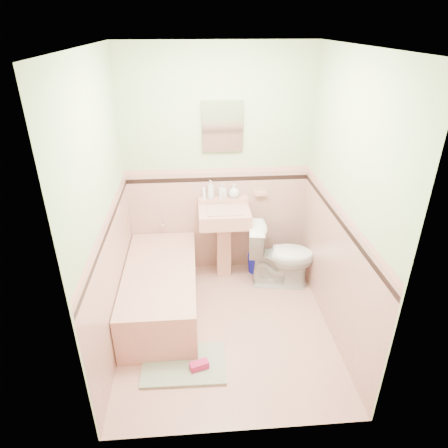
{
  "coord_description": "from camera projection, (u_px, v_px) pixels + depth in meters",
  "views": [
    {
      "loc": [
        -0.26,
        -2.95,
        2.66
      ],
      "look_at": [
        0.0,
        0.25,
        1.0
      ],
      "focal_mm": 31.74,
      "sensor_mm": 36.0,
      "label": 1
    }
  ],
  "objects": [
    {
      "name": "floor",
      "position": [
        226.0,
        327.0,
        3.85
      ],
      "size": [
        2.2,
        2.2,
        0.0
      ],
      "primitive_type": "plane",
      "color": "#D49A8B",
      "rests_on": "ground"
    },
    {
      "name": "ceiling",
      "position": [
        227.0,
        46.0,
        2.71
      ],
      "size": [
        2.2,
        2.2,
        0.0
      ],
      "primitive_type": "plane",
      "rotation": [
        3.14,
        0.0,
        0.0
      ],
      "color": "white",
      "rests_on": "ground"
    },
    {
      "name": "wall_back",
      "position": [
        218.0,
        167.0,
        4.26
      ],
      "size": [
        2.5,
        0.0,
        2.5
      ],
      "primitive_type": "plane",
      "rotation": [
        1.57,
        0.0,
        0.0
      ],
      "color": "#F5ECC8",
      "rests_on": "ground"
    },
    {
      "name": "wall_front",
      "position": [
        242.0,
        292.0,
        2.31
      ],
      "size": [
        2.5,
        0.0,
        2.5
      ],
      "primitive_type": "plane",
      "rotation": [
        -1.57,
        0.0,
        0.0
      ],
      "color": "#F5ECC8",
      "rests_on": "ground"
    },
    {
      "name": "wall_left",
      "position": [
        104.0,
        215.0,
        3.21
      ],
      "size": [
        0.0,
        2.5,
        2.5
      ],
      "primitive_type": "plane",
      "rotation": [
        1.57,
        0.0,
        1.57
      ],
      "color": "#F5ECC8",
      "rests_on": "ground"
    },
    {
      "name": "wall_right",
      "position": [
        344.0,
        207.0,
        3.35
      ],
      "size": [
        0.0,
        2.5,
        2.5
      ],
      "primitive_type": "plane",
      "rotation": [
        1.57,
        0.0,
        -1.57
      ],
      "color": "#F5ECC8",
      "rests_on": "ground"
    },
    {
      "name": "wainscot_back",
      "position": [
        218.0,
        222.0,
        4.54
      ],
      "size": [
        2.0,
        0.0,
        2.0
      ],
      "primitive_type": "plane",
      "rotation": [
        1.57,
        0.0,
        0.0
      ],
      "color": "#D79F90",
      "rests_on": "ground"
    },
    {
      "name": "wainscot_front",
      "position": [
        240.0,
        370.0,
        2.62
      ],
      "size": [
        2.0,
        0.0,
        2.0
      ],
      "primitive_type": "plane",
      "rotation": [
        -1.57,
        0.0,
        0.0
      ],
      "color": "#D79F90",
      "rests_on": "ground"
    },
    {
      "name": "wainscot_left",
      "position": [
        115.0,
        281.0,
        3.51
      ],
      "size": [
        0.0,
        2.2,
        2.2
      ],
      "primitive_type": "plane",
      "rotation": [
        1.57,
        0.0,
        1.57
      ],
      "color": "#D79F90",
      "rests_on": "ground"
    },
    {
      "name": "wainscot_right",
      "position": [
        333.0,
        271.0,
        3.65
      ],
      "size": [
        0.0,
        2.2,
        2.2
      ],
      "primitive_type": "plane",
      "rotation": [
        1.57,
        0.0,
        -1.57
      ],
      "color": "#D79F90",
      "rests_on": "ground"
    },
    {
      "name": "accent_back",
      "position": [
        218.0,
        179.0,
        4.3
      ],
      "size": [
        2.0,
        0.0,
        2.0
      ],
      "primitive_type": "plane",
      "rotation": [
        1.57,
        0.0,
        0.0
      ],
      "color": "black",
      "rests_on": "ground"
    },
    {
      "name": "accent_front",
      "position": [
        242.0,
        307.0,
        2.38
      ],
      "size": [
        2.0,
        0.0,
        2.0
      ],
      "primitive_type": "plane",
      "rotation": [
        -1.57,
        0.0,
        0.0
      ],
      "color": "black",
      "rests_on": "ground"
    },
    {
      "name": "accent_left",
      "position": [
        108.0,
        229.0,
        3.27
      ],
      "size": [
        0.0,
        2.2,
        2.2
      ],
      "primitive_type": "plane",
      "rotation": [
        1.57,
        0.0,
        1.57
      ],
      "color": "black",
      "rests_on": "ground"
    },
    {
      "name": "accent_right",
      "position": [
        340.0,
        221.0,
        3.41
      ],
      "size": [
        0.0,
        2.2,
        2.2
      ],
      "primitive_type": "plane",
      "rotation": [
        1.57,
        0.0,
        -1.57
      ],
      "color": "black",
      "rests_on": "ground"
    },
    {
      "name": "cap_back",
      "position": [
        218.0,
        171.0,
        4.25
      ],
      "size": [
        2.0,
        0.0,
        2.0
      ],
      "primitive_type": "plane",
      "rotation": [
        1.57,
        0.0,
        0.0
      ],
      "color": "tan",
      "rests_on": "ground"
    },
    {
      "name": "cap_front",
      "position": [
        242.0,
        294.0,
        2.34
      ],
      "size": [
        2.0,
        0.0,
        2.0
      ],
      "primitive_type": "plane",
      "rotation": [
        -1.57,
        0.0,
        0.0
      ],
      "color": "tan",
      "rests_on": "ground"
    },
    {
      "name": "cap_left",
      "position": [
        107.0,
        218.0,
        3.23
      ],
      "size": [
        0.0,
        2.2,
        2.2
      ],
      "primitive_type": "plane",
      "rotation": [
        1.57,
        0.0,
        1.57
      ],
      "color": "tan",
      "rests_on": "ground"
    },
    {
      "name": "cap_right",
      "position": [
        341.0,
        210.0,
        3.36
      ],
      "size": [
        0.0,
        2.2,
        2.2
      ],
      "primitive_type": "plane",
      "rotation": [
        1.57,
        0.0,
        -1.57
      ],
      "color": "tan",
      "rests_on": "ground"
    },
    {
      "name": "bathtub",
      "position": [
        161.0,
        291.0,
        4.0
      ],
      "size": [
        0.7,
        1.5,
        0.45
      ],
      "primitive_type": "cube",
      "color": "tan",
      "rests_on": "floor"
    },
    {
      "name": "tub_faucet",
      "position": [
        163.0,
        223.0,
        4.45
      ],
      "size": [
        0.04,
        0.12,
        0.04
      ],
      "primitive_type": "cylinder",
      "rotation": [
        1.57,
        0.0,
        0.0
      ],
      "color": "silver",
      "rests_on": "wall_back"
    },
    {
      "name": "sink",
      "position": [
        224.0,
        244.0,
        4.42
      ],
      "size": [
        0.55,
        0.48,
        0.86
      ],
      "primitive_type": null,
      "color": "tan",
      "rests_on": "floor"
    },
    {
      "name": "sink_faucet",
      "position": [
        223.0,
        196.0,
        4.31
      ],
      "size": [
        0.02,
        0.02,
        0.1
      ],
      "primitive_type": "cylinder",
      "color": "silver",
      "rests_on": "sink"
    },
    {
      "name": "medicine_cabinet",
      "position": [
        222.0,
        126.0,
        4.03
      ],
      "size": [
        0.39,
        0.04,
        0.48
      ],
      "primitive_type": "cube",
      "color": "white",
      "rests_on": "wall_back"
    },
    {
      "name": "soap_dish",
      "position": [
        260.0,
        193.0,
        4.39
      ],
      "size": [
        0.13,
        0.08,
        0.04
      ],
      "primitive_type": "cube",
      "color": "tan",
      "rests_on": "wall_back"
    },
    {
      "name": "soap_bottle_left",
      "position": [
        211.0,
        189.0,
        4.3
      ],
      "size": [
        0.1,
        0.1,
        0.2
      ],
      "primitive_type": "imported",
      "rotation": [
        0.0,
        0.0,
        0.4
      ],
      "color": "#B2B2B2",
      "rests_on": "sink"
    },
    {
      "name": "soap_bottle_mid",
      "position": [
        222.0,
        191.0,
        4.32
      ],
      "size": [
        0.09,
        0.09,
        0.16
      ],
      "primitive_type": "imported",
      "rotation": [
        0.0,
        0.0,
        0.26
      ],
      "color": "#B2B2B2",
      "rests_on": "sink"
    },
    {
      "name": "soap_bottle_right",
      "position": [
        234.0,
        191.0,
        4.33
      ],
      "size": [
        0.13,
        0.13,
        0.15
      ],
      "primitive_type": "imported",
      "rotation": [
        0.0,
        0.0,
        -0.1
      ],
      "color": "#B2B2B2",
      "rests_on": "sink"
    },
    {
      "name": "tube",
      "position": [
        204.0,
        193.0,
        4.32
      ],
      "size": [
        0.04,
        0.04,
        0.12
      ],
      "primitive_type": "cylinder",
      "rotation": [
        0.0,
        0.0,
        -0.21
      ],
      "color": "white",
      "rests_on": "sink"
    },
    {
      "name": "toilet",
      "position": [
        281.0,
        255.0,
        4.34
      ],
      "size": [
        0.76,
        0.51,
        0.73
      ],
      "primitive_type": "imported",
      "rotation": [
        0.0,
        0.0,
        1.42
      ],
      "color": "white",
      "rests_on": "floor"
    },
    {
      "name": "bucket",
      "position": [
        256.0,
        263.0,
        4.66
      ],
      "size": [
        0.25,
        0.25,
        0.22
      ],
      "primitive_type": null,
      "rotation": [
        0.0,
        0.0,
        -0.15
      ],
      "color": "#1013AF",
      "rests_on": "floor"
    },
    {
      "name": "bath_mat",
      "position": [
        184.0,
        364.0,
        3.42
      ],
      "size": [
        0.72,
        0.49,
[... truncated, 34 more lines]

